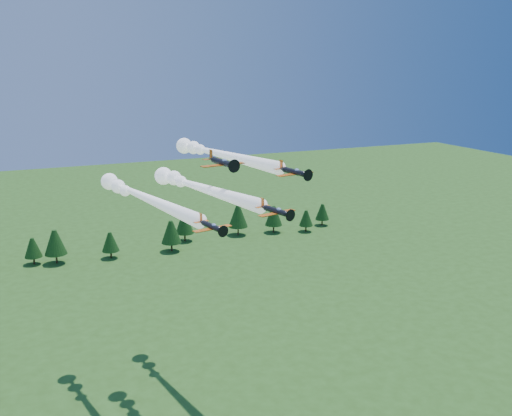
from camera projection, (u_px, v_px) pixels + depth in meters
name	position (u px, v px, depth m)	size (l,w,h in m)	color
plane_lead	(197.00, 186.00, 109.56)	(14.54, 41.07, 3.70)	black
plane_left	(141.00, 196.00, 113.15)	(14.29, 47.44, 3.70)	black
plane_right	(217.00, 153.00, 122.50)	(14.15, 46.58, 3.70)	black
plane_slot	(222.00, 162.00, 101.86)	(8.52, 9.29, 2.97)	black
treeline	(153.00, 231.00, 206.66)	(163.83, 16.95, 11.90)	#382314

